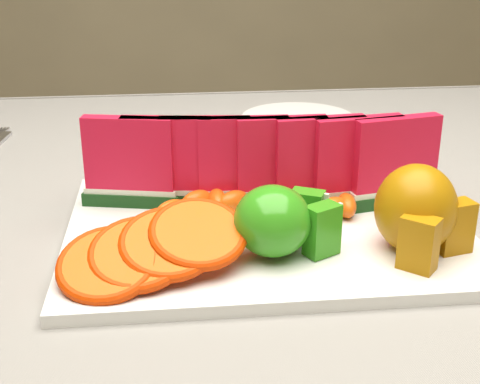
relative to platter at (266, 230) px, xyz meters
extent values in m
cube|color=#482C16|center=(-0.08, 0.10, -0.03)|extent=(1.40, 0.90, 0.03)
cube|color=gray|center=(-0.08, 0.10, -0.01)|extent=(1.52, 1.02, 0.01)
cube|color=gray|center=(-0.08, 0.61, -0.10)|extent=(1.52, 0.01, 0.20)
cube|color=silver|center=(0.00, 0.00, 0.00)|extent=(0.40, 0.30, 0.01)
ellipsoid|color=#1C8911|center=(0.00, -0.07, 0.04)|extent=(0.08, 0.08, 0.07)
cube|color=#1C8911|center=(0.04, -0.07, 0.03)|extent=(0.04, 0.03, 0.05)
cube|color=beige|center=(0.05, -0.07, 0.03)|extent=(0.03, 0.02, 0.05)
cube|color=#1C8911|center=(0.03, -0.04, 0.03)|extent=(0.04, 0.03, 0.05)
cube|color=beige|center=(0.04, -0.04, 0.03)|extent=(0.03, 0.02, 0.05)
ellipsoid|color=#A27B19|center=(0.13, -0.07, 0.05)|extent=(0.10, 0.10, 0.08)
cube|color=#A27B19|center=(0.12, -0.11, 0.03)|extent=(0.04, 0.04, 0.05)
cube|color=#A27B19|center=(0.16, -0.08, 0.03)|extent=(0.04, 0.03, 0.05)
cylinder|color=silver|center=(0.11, 0.40, 0.00)|extent=(0.20, 0.20, 0.01)
cube|color=silver|center=(-0.35, 0.39, 0.00)|extent=(0.01, 0.04, 0.00)
cube|color=silver|center=(-0.34, 0.39, 0.00)|extent=(0.01, 0.04, 0.00)
cube|color=#0C3D12|center=(-0.14, 0.07, 0.01)|extent=(0.11, 0.04, 0.01)
cube|color=silver|center=(-0.14, 0.07, 0.02)|extent=(0.10, 0.04, 0.01)
cube|color=#B30023|center=(-0.14, 0.07, 0.07)|extent=(0.10, 0.04, 0.08)
cube|color=#0C3D12|center=(-0.10, 0.06, 0.01)|extent=(0.11, 0.04, 0.01)
cube|color=silver|center=(-0.10, 0.06, 0.02)|extent=(0.10, 0.03, 0.01)
cube|color=#B30023|center=(-0.10, 0.06, 0.07)|extent=(0.10, 0.03, 0.08)
cube|color=#0C3D12|center=(-0.06, 0.06, 0.01)|extent=(0.11, 0.03, 0.01)
cube|color=silver|center=(-0.06, 0.06, 0.02)|extent=(0.10, 0.03, 0.01)
cube|color=#B30023|center=(-0.06, 0.06, 0.07)|extent=(0.10, 0.02, 0.08)
cube|color=#0C3D12|center=(-0.02, 0.05, 0.01)|extent=(0.11, 0.02, 0.01)
cube|color=silver|center=(-0.02, 0.05, 0.02)|extent=(0.10, 0.02, 0.01)
cube|color=#B30023|center=(-0.02, 0.05, 0.07)|extent=(0.10, 0.02, 0.08)
cube|color=#0C3D12|center=(0.02, 0.05, 0.01)|extent=(0.11, 0.02, 0.01)
cube|color=silver|center=(0.02, 0.05, 0.02)|extent=(0.10, 0.02, 0.01)
cube|color=#B30023|center=(0.02, 0.05, 0.07)|extent=(0.10, 0.02, 0.08)
cube|color=#0C3D12|center=(0.06, 0.04, 0.01)|extent=(0.11, 0.03, 0.01)
cube|color=silver|center=(0.06, 0.04, 0.02)|extent=(0.10, 0.03, 0.01)
cube|color=#B30023|center=(0.06, 0.04, 0.07)|extent=(0.10, 0.02, 0.08)
cube|color=#0C3D12|center=(0.10, 0.04, 0.01)|extent=(0.11, 0.04, 0.01)
cube|color=silver|center=(0.10, 0.04, 0.02)|extent=(0.10, 0.03, 0.01)
cube|color=#B30023|center=(0.10, 0.04, 0.07)|extent=(0.10, 0.03, 0.08)
cube|color=#0C3D12|center=(0.14, 0.04, 0.01)|extent=(0.11, 0.04, 0.01)
cube|color=silver|center=(0.14, 0.04, 0.02)|extent=(0.10, 0.04, 0.01)
cube|color=#B30023|center=(0.14, 0.04, 0.07)|extent=(0.10, 0.04, 0.08)
cylinder|color=#D84106|center=(-0.15, -0.10, 0.02)|extent=(0.09, 0.09, 0.04)
torus|color=#C74A07|center=(-0.15, -0.10, 0.02)|extent=(0.11, 0.10, 0.04)
cylinder|color=#D84106|center=(-0.12, -0.09, 0.03)|extent=(0.09, 0.08, 0.04)
torus|color=#C74A07|center=(-0.12, -0.09, 0.03)|extent=(0.10, 0.09, 0.04)
cylinder|color=#D84106|center=(-0.10, -0.08, 0.03)|extent=(0.08, 0.08, 0.04)
torus|color=#C74A07|center=(-0.10, -0.08, 0.03)|extent=(0.09, 0.09, 0.04)
cylinder|color=#D84106|center=(-0.07, -0.07, 0.04)|extent=(0.09, 0.09, 0.04)
torus|color=#C74A07|center=(-0.07, -0.07, 0.04)|extent=(0.10, 0.10, 0.04)
cylinder|color=#D84106|center=(-0.11, 0.12, 0.02)|extent=(0.08, 0.08, 0.03)
torus|color=#C74A07|center=(-0.11, 0.12, 0.02)|extent=(0.09, 0.09, 0.03)
cylinder|color=#D84106|center=(-0.07, 0.12, 0.02)|extent=(0.08, 0.08, 0.03)
torus|color=#C74A07|center=(-0.07, 0.12, 0.02)|extent=(0.09, 0.09, 0.03)
cylinder|color=#D84106|center=(-0.02, 0.12, 0.03)|extent=(0.09, 0.09, 0.03)
torus|color=#C74A07|center=(-0.02, 0.12, 0.03)|extent=(0.10, 0.10, 0.03)
cylinder|color=#D84106|center=(0.03, 0.12, 0.03)|extent=(0.09, 0.09, 0.03)
torus|color=#C74A07|center=(0.03, 0.12, 0.03)|extent=(0.11, 0.11, 0.03)
cylinder|color=#D84106|center=(0.08, 0.12, 0.03)|extent=(0.10, 0.10, 0.03)
torus|color=#C74A07|center=(0.08, 0.12, 0.03)|extent=(0.11, 0.11, 0.03)
cylinder|color=#D84106|center=(0.13, 0.12, 0.03)|extent=(0.10, 0.10, 0.03)
torus|color=#C74A07|center=(0.13, 0.12, 0.03)|extent=(0.11, 0.11, 0.03)
cylinder|color=#D84106|center=(0.17, 0.12, 0.04)|extent=(0.10, 0.10, 0.03)
torus|color=#C74A07|center=(0.17, 0.12, 0.04)|extent=(0.12, 0.12, 0.03)
ellipsoid|color=#FF7B01|center=(-0.10, 0.02, 0.02)|extent=(0.04, 0.04, 0.02)
ellipsoid|color=#FF7B01|center=(-0.07, 0.04, 0.02)|extent=(0.04, 0.04, 0.02)
ellipsoid|color=#FF7B01|center=(-0.05, 0.04, 0.02)|extent=(0.02, 0.04, 0.02)
ellipsoid|color=#FF7B01|center=(-0.03, 0.03, 0.02)|extent=(0.04, 0.04, 0.02)
ellipsoid|color=#FF7B01|center=(-0.01, 0.01, 0.02)|extent=(0.03, 0.04, 0.02)
ellipsoid|color=#FF7B01|center=(0.03, 0.01, 0.02)|extent=(0.03, 0.04, 0.02)
ellipsoid|color=#FF7B01|center=(0.04, 0.01, 0.02)|extent=(0.03, 0.04, 0.02)
ellipsoid|color=#FF7B01|center=(0.07, 0.01, 0.02)|extent=(0.04, 0.03, 0.02)
ellipsoid|color=#FF7B01|center=(0.09, 0.01, 0.02)|extent=(0.02, 0.04, 0.02)
camera|label=1|loc=(-0.09, -0.61, 0.29)|focal=50.00mm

